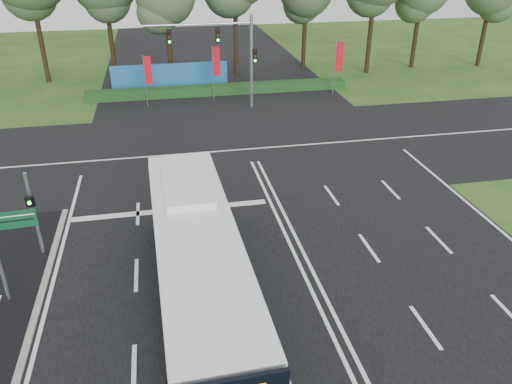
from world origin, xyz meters
TOP-DOWN VIEW (x-y plane):
  - ground at (0.00, 0.00)m, footprint 120.00×120.00m
  - road_main at (0.00, 0.00)m, footprint 20.00×120.00m
  - road_cross at (0.00, 12.00)m, footprint 120.00×14.00m
  - kerb_strip at (-10.10, -3.00)m, footprint 0.25×18.00m
  - city_bus at (-4.25, -2.56)m, footprint 3.15×13.23m
  - pedestrian_signal at (-10.54, 2.36)m, footprint 0.36×0.43m
  - street_sign at (-10.88, -0.58)m, footprint 1.66×0.19m
  - banner_flag_left at (-5.81, 22.22)m, footprint 0.60×0.08m
  - banner_flag_mid at (-0.41, 23.31)m, footprint 0.64×0.10m
  - banner_flag_right at (9.62, 22.44)m, footprint 0.66×0.16m
  - traffic_light_gantry at (0.21, 20.50)m, footprint 8.41×0.28m
  - hedge at (0.00, 24.50)m, footprint 22.00×1.20m
  - blue_hoarding at (-4.00, 27.00)m, footprint 10.00×0.30m

SIDE VIEW (x-z plane):
  - ground at x=0.00m, z-range 0.00..0.00m
  - road_main at x=0.00m, z-range 0.00..0.04m
  - road_cross at x=0.00m, z-range 0.00..0.05m
  - kerb_strip at x=-10.10m, z-range 0.00..0.12m
  - hedge at x=0.00m, z-range 0.00..0.80m
  - blue_hoarding at x=-4.00m, z-range 0.00..2.20m
  - city_bus at x=-4.25m, z-range 0.01..3.79m
  - pedestrian_signal at x=-10.54m, z-range 0.18..3.98m
  - banner_flag_left at x=-5.81m, z-range 0.63..4.67m
  - street_sign at x=-10.88m, z-range 0.54..4.80m
  - banner_flag_mid at x=-0.41m, z-range 0.67..4.97m
  - banner_flag_right at x=9.62m, z-range 0.68..5.16m
  - traffic_light_gantry at x=0.21m, z-range 1.16..8.16m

